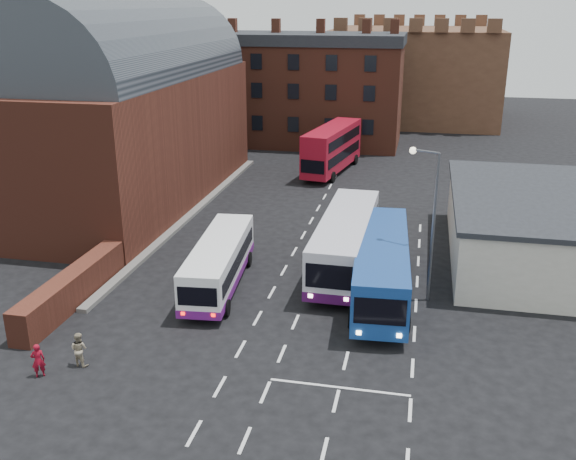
% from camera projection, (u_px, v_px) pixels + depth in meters
% --- Properties ---
extents(ground, '(180.00, 180.00, 0.00)m').
position_uv_depth(ground, '(245.00, 341.00, 30.99)').
color(ground, black).
extents(railway_station, '(12.00, 28.00, 16.00)m').
position_uv_depth(railway_station, '(126.00, 106.00, 50.79)').
color(railway_station, '#602B1E').
rests_on(railway_station, ground).
extents(forecourt_wall, '(1.20, 10.00, 1.80)m').
position_uv_depth(forecourt_wall, '(72.00, 288.00, 34.53)').
color(forecourt_wall, '#602B1E').
rests_on(forecourt_wall, ground).
extents(cream_building, '(10.40, 16.40, 4.25)m').
position_uv_depth(cream_building, '(535.00, 226.00, 40.22)').
color(cream_building, beige).
rests_on(cream_building, ground).
extents(brick_terrace, '(22.00, 10.00, 11.00)m').
position_uv_depth(brick_terrace, '(302.00, 95.00, 72.68)').
color(brick_terrace, brown).
rests_on(brick_terrace, ground).
extents(castle_keep, '(22.00, 22.00, 12.00)m').
position_uv_depth(castle_keep, '(415.00, 74.00, 88.58)').
color(castle_keep, brown).
rests_on(castle_keep, ground).
extents(bus_white_outbound, '(3.26, 10.19, 2.73)m').
position_uv_depth(bus_white_outbound, '(219.00, 260.00, 36.37)').
color(bus_white_outbound, white).
rests_on(bus_white_outbound, ground).
extents(bus_white_inbound, '(3.23, 12.27, 3.33)m').
position_uv_depth(bus_white_inbound, '(345.00, 239.00, 38.65)').
color(bus_white_inbound, silver).
rests_on(bus_white_inbound, ground).
extents(bus_blue, '(3.60, 12.19, 3.28)m').
position_uv_depth(bus_blue, '(381.00, 264.00, 35.01)').
color(bus_blue, navy).
rests_on(bus_blue, ground).
extents(bus_red_double, '(4.31, 11.16, 4.36)m').
position_uv_depth(bus_red_double, '(332.00, 148.00, 60.77)').
color(bus_red_double, maroon).
rests_on(bus_red_double, ground).
extents(street_lamp, '(1.59, 0.83, 8.36)m').
position_uv_depth(street_lamp, '(429.00, 212.00, 33.69)').
color(street_lamp, '#55575C').
rests_on(street_lamp, ground).
extents(pedestrian_red, '(0.69, 0.64, 1.58)m').
position_uv_depth(pedestrian_red, '(38.00, 360.00, 27.80)').
color(pedestrian_red, maroon).
rests_on(pedestrian_red, ground).
extents(pedestrian_beige, '(0.88, 0.74, 1.61)m').
position_uv_depth(pedestrian_beige, '(79.00, 349.00, 28.68)').
color(pedestrian_beige, tan).
rests_on(pedestrian_beige, ground).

